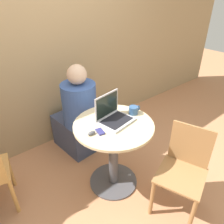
{
  "coord_description": "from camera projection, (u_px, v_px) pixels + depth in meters",
  "views": [
    {
      "loc": [
        -1.09,
        -1.29,
        1.9
      ],
      "look_at": [
        0.02,
        0.05,
        0.87
      ],
      "focal_mm": 35.0,
      "sensor_mm": 36.0,
      "label": 1
    }
  ],
  "objects": [
    {
      "name": "cell_phone",
      "position": [
        100.0,
        132.0,
        1.92
      ],
      "size": [
        0.07,
        0.1,
        0.02
      ],
      "color": "navy",
      "rests_on": "round_table"
    },
    {
      "name": "coffee_cup",
      "position": [
        134.0,
        110.0,
        2.18
      ],
      "size": [
        0.14,
        0.09,
        0.08
      ],
      "color": "#335684",
      "rests_on": "round_table"
    },
    {
      "name": "round_table",
      "position": [
        114.0,
        146.0,
        2.17
      ],
      "size": [
        0.76,
        0.76,
        0.77
      ],
      "color": "#4C4C51",
      "rests_on": "ground_plane"
    },
    {
      "name": "back_wall",
      "position": [
        50.0,
        43.0,
        2.52
      ],
      "size": [
        7.0,
        0.05,
        2.6
      ],
      "color": "tan",
      "rests_on": "ground_plane"
    },
    {
      "name": "computer_mouse",
      "position": [
        92.0,
        133.0,
        1.88
      ],
      "size": [
        0.07,
        0.04,
        0.03
      ],
      "color": "#4C4C51",
      "rests_on": "round_table"
    },
    {
      "name": "chair_empty",
      "position": [
        183.0,
        170.0,
        1.97
      ],
      "size": [
        0.51,
        0.51,
        0.85
      ],
      "color": "#9E7042",
      "rests_on": "ground_plane"
    },
    {
      "name": "person_seated",
      "position": [
        77.0,
        118.0,
        2.67
      ],
      "size": [
        0.42,
        0.62,
        1.17
      ],
      "color": "#3D4766",
      "rests_on": "ground_plane"
    },
    {
      "name": "ground_plane",
      "position": [
        113.0,
        181.0,
        2.43
      ],
      "size": [
        12.0,
        12.0,
        0.0
      ],
      "primitive_type": "plane",
      "color": "tan"
    },
    {
      "name": "laptop",
      "position": [
        113.0,
        116.0,
        2.06
      ],
      "size": [
        0.34,
        0.3,
        0.26
      ],
      "color": "#B7B7BC",
      "rests_on": "round_table"
    }
  ]
}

